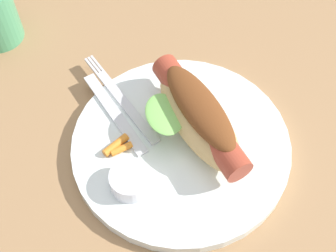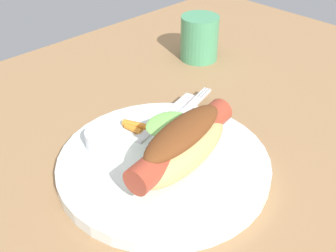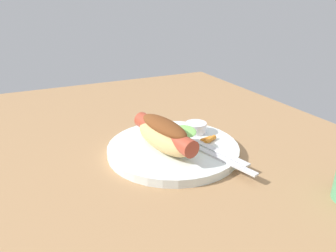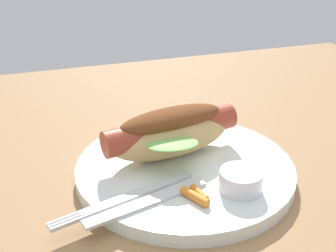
# 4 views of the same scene
# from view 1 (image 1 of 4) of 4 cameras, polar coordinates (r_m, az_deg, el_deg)

# --- Properties ---
(ground_plane) EXTENTS (1.20, 0.90, 0.02)m
(ground_plane) POSITION_cam_1_polar(r_m,az_deg,el_deg) (0.56, 3.87, -2.64)
(ground_plane) COLOR #9E754C
(plate) EXTENTS (0.26, 0.26, 0.02)m
(plate) POSITION_cam_1_polar(r_m,az_deg,el_deg) (0.55, 1.45, -2.05)
(plate) COLOR white
(plate) RESTS_ON ground_plane
(hot_dog) EXTENTS (0.18, 0.10, 0.06)m
(hot_dog) POSITION_cam_1_polar(r_m,az_deg,el_deg) (0.52, 3.67, 1.27)
(hot_dog) COLOR tan
(hot_dog) RESTS_ON plate
(sauce_ramekin) EXTENTS (0.05, 0.05, 0.02)m
(sauce_ramekin) POSITION_cam_1_polar(r_m,az_deg,el_deg) (0.50, -4.72, -6.81)
(sauce_ramekin) COLOR white
(sauce_ramekin) RESTS_ON plate
(fork) EXTENTS (0.16, 0.06, 0.00)m
(fork) POSITION_cam_1_polar(r_m,az_deg,el_deg) (0.57, -5.84, 3.33)
(fork) COLOR silver
(fork) RESTS_ON plate
(knife) EXTENTS (0.14, 0.05, 0.00)m
(knife) POSITION_cam_1_polar(r_m,az_deg,el_deg) (0.56, -6.73, 1.65)
(knife) COLOR silver
(knife) RESTS_ON plate
(carrot_garnish) EXTENTS (0.02, 0.04, 0.01)m
(carrot_garnish) POSITION_cam_1_polar(r_m,az_deg,el_deg) (0.53, -6.30, -2.55)
(carrot_garnish) COLOR orange
(carrot_garnish) RESTS_ON plate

